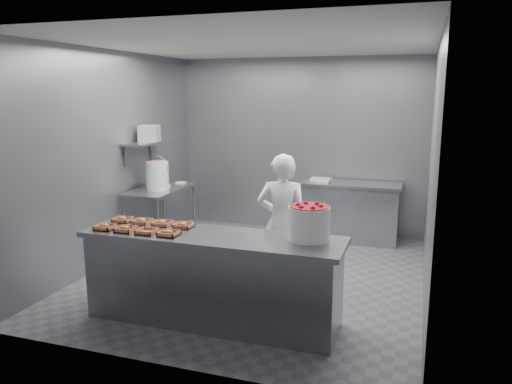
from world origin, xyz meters
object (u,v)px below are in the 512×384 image
tray_0 (105,227)px  worker (282,222)px  tray_7 (183,225)px  appliance (149,133)px  service_counter (212,278)px  prep_table (161,209)px  strawberry_tub (309,222)px  back_counter (350,211)px  tray_1 (126,229)px  tray_5 (142,221)px  glaze_bucket (157,175)px  tray_2 (147,231)px  tray_6 (162,223)px  tray_4 (123,219)px  tray_3 (169,233)px

tray_0 → worker: worker is taller
tray_7 → appliance: bearing=127.9°
service_counter → prep_table: 2.56m
worker → strawberry_tub: (0.51, -0.91, 0.28)m
worker → service_counter: bearing=57.9°
tray_7 → back_counter: bearing=67.5°
service_counter → tray_1: 0.99m
back_counter → strawberry_tub: (0.03, -3.11, 0.62)m
worker → strawberry_tub: size_ratio=4.04×
back_counter → tray_5: size_ratio=8.01×
service_counter → glaze_bucket: 2.55m
back_counter → strawberry_tub: 3.17m
tray_5 → tray_7: same height
tray_0 → prep_table: bearing=104.6°
service_counter → appliance: (-1.82, 2.00, 1.22)m
tray_0 → tray_2: size_ratio=1.00×
tray_5 → worker: size_ratio=0.12×
tray_6 → appliance: appliance is taller
strawberry_tub → tray_4: bearing=179.5°
tray_3 → appliance: (-1.44, 2.16, 0.75)m
tray_4 → strawberry_tub: bearing=-0.5°
tray_4 → tray_5: bearing=0.0°
tray_7 → appliance: (-1.44, 1.85, 0.75)m
tray_5 → tray_7: 0.48m
tray_1 → appliance: (-0.96, 2.16, 0.75)m
tray_2 → strawberry_tub: bearing=10.8°
back_counter → appliance: 3.23m
tray_6 → prep_table: bearing=119.8°
tray_6 → tray_2: bearing=-89.4°
prep_table → tray_7: 2.22m
tray_2 → appliance: (-1.20, 2.16, 0.76)m
tray_5 → back_counter: bearing=60.4°
back_counter → tray_0: size_ratio=8.01×
tray_0 → tray_1: size_ratio=1.00×
service_counter → back_counter: same height
back_counter → appliance: bearing=-155.3°
tray_1 → tray_3: size_ratio=1.00×
back_counter → appliance: appliance is taller
tray_1 → glaze_bucket: (-0.77, 2.00, 0.19)m
service_counter → tray_1: (-0.86, -0.16, 0.47)m
back_counter → tray_0: (-2.00, -3.41, 0.47)m
appliance → tray_5: bearing=-78.7°
glaze_bucket → strawberry_tub: bearing=-33.7°
tray_1 → tray_6: (0.24, 0.31, 0.00)m
tray_0 → appliance: size_ratio=0.63×
tray_7 → tray_6: bearing=180.0°
worker → appliance: size_ratio=5.30×
strawberry_tub → service_counter: bearing=-171.5°
prep_table → glaze_bucket: 0.53m
tray_2 → strawberry_tub: size_ratio=0.48×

